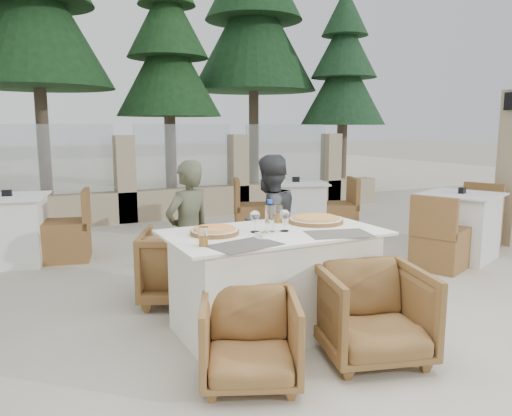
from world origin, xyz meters
name	(u,v)px	position (x,y,z in m)	size (l,w,h in m)	color
ground	(261,326)	(0.00, 0.00, 0.00)	(80.00, 80.00, 0.00)	beige
sand_patch	(65,174)	(0.00, 14.00, 0.01)	(30.00, 16.00, 0.01)	#F1E5C5
perimeter_wall_far	(125,173)	(0.00, 4.80, 0.80)	(10.00, 0.34, 1.60)	tan
pine_mid_left	(36,36)	(-1.00, 7.50, 3.25)	(2.86, 2.86, 6.50)	#193B1A
pine_centre	(169,80)	(1.50, 7.20, 2.50)	(2.20, 2.20, 5.00)	#1B3F1C
pine_mid_right	(254,47)	(3.80, 7.80, 3.40)	(2.99, 2.99, 6.80)	#193D1E
pine_far_right	(343,96)	(5.50, 6.50, 2.25)	(1.98, 1.98, 4.50)	#1D4123
dining_table	(274,281)	(0.05, -0.10, 0.39)	(1.60, 0.90, 0.77)	white
placemat_near_left	(245,245)	(-0.33, -0.41, 0.77)	(0.45, 0.30, 0.00)	#555149
placemat_near_right	(339,234)	(0.42, -0.40, 0.77)	(0.45, 0.30, 0.00)	#5E5951
pizza_left	(215,231)	(-0.38, -0.01, 0.79)	(0.35, 0.35, 0.05)	orange
pizza_right	(316,219)	(0.51, 0.03, 0.80)	(0.44, 0.44, 0.06)	orange
water_bottle	(270,216)	(0.02, -0.10, 0.89)	(0.07, 0.07, 0.24)	silver
wine_glass_centre	(255,220)	(-0.09, -0.08, 0.86)	(0.08, 0.08, 0.18)	white
wine_glass_near	(285,219)	(0.12, -0.15, 0.86)	(0.08, 0.08, 0.18)	silver
beer_glass_left	(203,236)	(-0.58, -0.30, 0.83)	(0.06, 0.06, 0.13)	orange
beer_glass_right	(278,214)	(0.24, 0.18, 0.84)	(0.07, 0.07, 0.15)	orange
olive_dish	(265,234)	(-0.11, -0.26, 0.79)	(0.11, 0.11, 0.04)	white
armchair_far_left	(182,265)	(-0.36, 0.83, 0.33)	(0.70, 0.72, 0.65)	olive
armchair_far_right	(275,260)	(0.49, 0.68, 0.31)	(0.66, 0.68, 0.62)	olive
armchair_near_left	(250,339)	(-0.46, -0.74, 0.27)	(0.58, 0.60, 0.54)	olive
armchair_near_right	(373,313)	(0.41, -0.81, 0.31)	(0.67, 0.69, 0.63)	brown
diner_left	(188,233)	(-0.33, 0.73, 0.63)	(0.46, 0.30, 1.26)	#4B4E38
diner_right	(269,225)	(0.42, 0.66, 0.65)	(0.63, 0.49, 1.29)	#3D3F42
bg_table_a	(10,230)	(-1.71, 2.89, 0.39)	(1.64, 0.82, 0.77)	white
bg_table_b	(295,209)	(1.92, 2.68, 0.39)	(1.64, 0.82, 0.77)	silver
bg_table_c	(460,226)	(3.02, 0.77, 0.39)	(1.64, 0.82, 0.77)	silver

